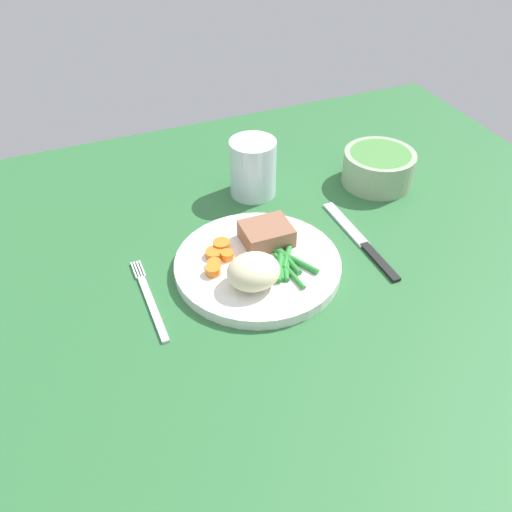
{
  "coord_description": "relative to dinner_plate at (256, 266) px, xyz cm",
  "views": [
    {
      "loc": [
        -23.56,
        -58.16,
        54.96
      ],
      "look_at": [
        -0.25,
        -2.21,
        4.6
      ],
      "focal_mm": 39.4,
      "sensor_mm": 36.0,
      "label": 1
    }
  ],
  "objects": [
    {
      "name": "salad_bowl",
      "position": [
        28.5,
        13.53,
        2.43
      ],
      "size": [
        12.22,
        12.22,
        5.72
      ],
      "color": "#99B28C",
      "rests_on": "dining_table"
    },
    {
      "name": "fork",
      "position": [
        -15.65,
        -0.26,
        -0.6
      ],
      "size": [
        1.44,
        16.6,
        0.4
      ],
      "rotation": [
        0.0,
        0.0,
        -0.06
      ],
      "color": "silver",
      "rests_on": "dining_table"
    },
    {
      "name": "mashed_potatoes",
      "position": [
        -2.14,
        -4.27,
        3.07
      ],
      "size": [
        7.26,
        6.39,
        4.55
      ],
      "primitive_type": "ellipsoid",
      "color": "beige",
      "rests_on": "dinner_plate"
    },
    {
      "name": "green_beans",
      "position": [
        3.69,
        -2.2,
        1.18
      ],
      "size": [
        6.58,
        11.02,
        0.87
      ],
      "color": "#2D8C38",
      "rests_on": "dinner_plate"
    },
    {
      "name": "water_glass",
      "position": [
        7.28,
        18.83,
        3.33
      ],
      "size": [
        7.75,
        7.75,
        9.68
      ],
      "color": "silver",
      "rests_on": "dining_table"
    },
    {
      "name": "knife",
      "position": [
        17.21,
        -0.29,
        -0.6
      ],
      "size": [
        1.7,
        20.5,
        0.64
      ],
      "rotation": [
        0.0,
        0.0,
        -0.07
      ],
      "color": "black",
      "rests_on": "dining_table"
    },
    {
      "name": "carrot_slices",
      "position": [
        -4.76,
        2.58,
        1.35
      ],
      "size": [
        5.24,
        7.01,
        1.23
      ],
      "color": "orange",
      "rests_on": "dinner_plate"
    },
    {
      "name": "meat_portion",
      "position": [
        3.2,
        3.74,
        2.18
      ],
      "size": [
        7.15,
        6.01,
        2.76
      ],
      "primitive_type": "cube",
      "rotation": [
        0.0,
        0.0,
        -0.01
      ],
      "color": "#936047",
      "rests_on": "dinner_plate"
    },
    {
      "name": "dining_table",
      "position": [
        0.25,
        2.21,
        -1.8
      ],
      "size": [
        120.0,
        90.0,
        2.0
      ],
      "color": "#2D6B38",
      "rests_on": "ground"
    },
    {
      "name": "dinner_plate",
      "position": [
        0.0,
        0.0,
        0.0
      ],
      "size": [
        23.74,
        23.74,
        1.6
      ],
      "primitive_type": "cylinder",
      "color": "white",
      "rests_on": "dining_table"
    }
  ]
}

